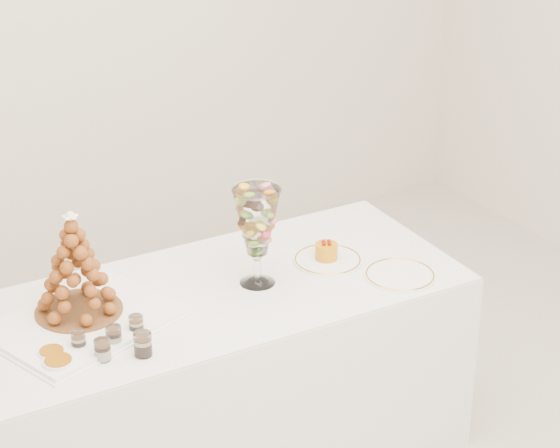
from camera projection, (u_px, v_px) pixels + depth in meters
room_walls at (289, 0)px, 2.95m from camera, size 4.54×4.04×2.82m
buffet_table at (198, 384)px, 3.82m from camera, size 1.89×0.82×0.71m
lace_tray at (84, 322)px, 3.50m from camera, size 0.65×0.56×0.02m
macaron_vase at (257, 223)px, 3.65m from camera, size 0.16×0.16×0.35m
cake_plate at (328, 260)px, 3.89m from camera, size 0.24×0.24×0.01m
spare_plate at (400, 275)px, 3.78m from camera, size 0.25×0.25×0.01m
verrine_a at (79, 341)px, 3.35m from camera, size 0.05×0.05×0.06m
verrine_b at (114, 336)px, 3.37m from camera, size 0.06×0.06×0.07m
verrine_c at (136, 325)px, 3.44m from camera, size 0.05×0.05×0.06m
verrine_d at (103, 350)px, 3.30m from camera, size 0.06×0.06×0.07m
verrine_e at (143, 344)px, 3.32m from camera, size 0.07×0.07×0.08m
ramekin_back at (52, 355)px, 3.31m from camera, size 0.08×0.08×0.03m
ramekin_front at (59, 364)px, 3.26m from camera, size 0.09×0.09×0.03m
croquembouche at (75, 264)px, 3.46m from camera, size 0.29×0.29×0.36m
mousse_cake at (326, 251)px, 3.87m from camera, size 0.08×0.08×0.07m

